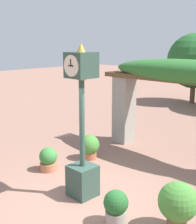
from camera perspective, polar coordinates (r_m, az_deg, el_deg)
ground_plane at (r=7.20m, az=-1.27°, el=-16.02°), size 60.00×60.00×0.00m
pedestal_clock at (r=6.90m, az=-2.93°, el=-3.85°), size 0.56×0.59×3.44m
pergola at (r=9.43m, az=15.48°, el=4.72°), size 5.71×1.20×2.97m
potted_plant_near_left at (r=6.18m, az=14.40°, el=-15.92°), size 0.75×0.75×0.96m
potted_plant_near_right at (r=8.74m, az=-9.07°, el=-8.53°), size 0.49×0.49×0.65m
potted_plant_far_left at (r=6.28m, az=3.29°, el=-16.90°), size 0.49×0.49×0.69m
potted_plant_far_right at (r=9.44m, az=-1.59°, el=-6.30°), size 0.60×0.60×0.73m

